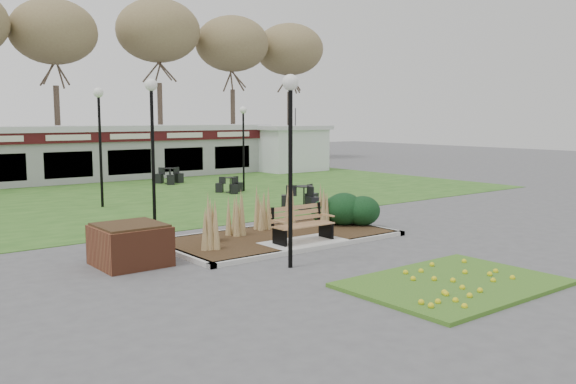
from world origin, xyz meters
TOP-DOWN VIEW (x-y plane):
  - ground at (0.00, 0.00)m, footprint 100.00×100.00m
  - lawn at (0.00, 12.00)m, footprint 34.00×16.00m
  - flower_bed at (0.00, -4.60)m, footprint 4.20×3.00m
  - planting_bed at (1.27, 1.35)m, footprint 6.75×3.40m
  - park_bench at (0.00, 0.25)m, footprint 1.70×0.66m
  - brick_planter at (-4.40, 1.00)m, footprint 1.50×1.50m
  - food_pavilion at (0.00, 19.96)m, footprint 24.60×3.40m
  - service_hut at (13.50, 18.00)m, footprint 4.40×3.40m
  - tree_backdrop at (0.00, 28.00)m, footprint 47.24×5.24m
  - lamp_post_near_left at (-1.67, -1.43)m, footprint 0.35×0.35m
  - lamp_post_mid_left at (-1.56, 10.10)m, footprint 0.37×0.37m
  - lamp_post_mid_right at (-1.82, 5.14)m, footprint 0.37×0.37m
  - lamp_post_far_right at (5.35, 10.94)m, footprint 0.32×0.32m
  - bistro_set_b at (4.12, 15.83)m, footprint 1.37×1.46m
  - bistro_set_c at (3.99, 5.00)m, footprint 1.59×1.49m
  - bistro_set_d at (4.55, 10.82)m, footprint 1.23×1.24m
  - patio_umbrella at (13.96, 18.00)m, footprint 2.38×2.42m

SIDE VIEW (x-z plane):
  - ground at x=0.00m, z-range 0.00..0.00m
  - lawn at x=0.00m, z-range 0.00..0.02m
  - flower_bed at x=0.00m, z-range -0.01..0.15m
  - bistro_set_d at x=4.55m, z-range -0.09..0.58m
  - bistro_set_b at x=4.12m, z-range -0.11..0.67m
  - bistro_set_c at x=3.99m, z-range -0.12..0.73m
  - planting_bed at x=1.27m, z-range -0.27..1.00m
  - brick_planter at x=-4.40m, z-range 0.00..0.95m
  - park_bench at x=0.00m, z-range 0.12..1.05m
  - service_hut at x=13.50m, z-range 0.04..2.86m
  - food_pavilion at x=0.00m, z-range 0.03..2.93m
  - patio_umbrella at x=13.96m, z-range 0.38..3.17m
  - lamp_post_far_right at x=5.35m, z-range 0.87..4.69m
  - lamp_post_near_left at x=-1.67m, z-range 0.98..5.25m
  - lamp_post_mid_left at x=-1.56m, z-range 1.01..5.43m
  - lamp_post_mid_right at x=-1.82m, z-range 1.03..5.52m
  - tree_backdrop at x=0.00m, z-range 3.18..13.54m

